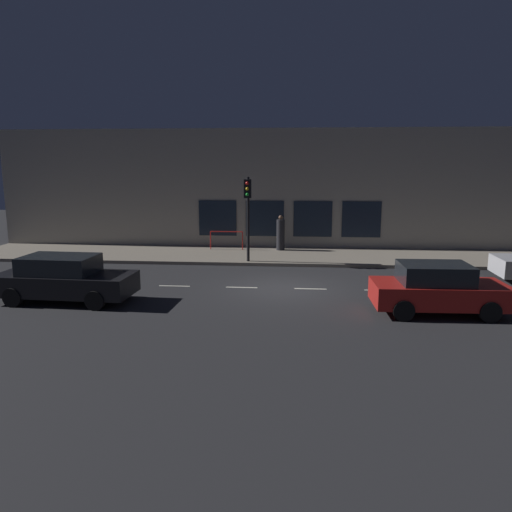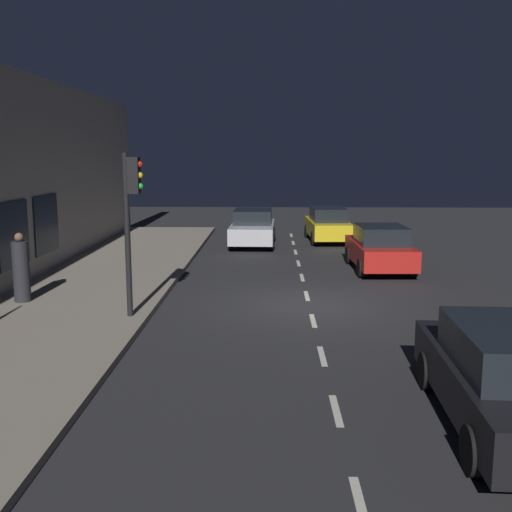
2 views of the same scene
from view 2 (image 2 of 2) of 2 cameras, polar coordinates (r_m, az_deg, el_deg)
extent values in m
plane|color=#28282B|center=(16.37, 5.02, -4.59)|extent=(60.00, 60.00, 0.00)
cube|color=gray|center=(17.12, -16.39, -4.06)|extent=(4.50, 32.00, 0.15)
cube|color=#192333|center=(21.18, -19.18, 2.85)|extent=(0.04, 2.06, 1.91)
cube|color=#192333|center=(18.80, -21.90, 1.89)|extent=(0.04, 2.06, 1.91)
cube|color=beige|center=(30.12, 3.35, 1.97)|extent=(0.12, 1.20, 0.01)
cube|color=beige|center=(27.55, 3.53, 1.25)|extent=(0.12, 1.20, 0.01)
cube|color=beige|center=(24.98, 3.75, 0.38)|extent=(0.12, 1.20, 0.01)
cube|color=beige|center=(22.42, 4.03, -0.69)|extent=(0.12, 1.20, 0.01)
cube|color=beige|center=(19.87, 4.37, -2.03)|extent=(0.12, 1.20, 0.01)
cube|color=beige|center=(17.33, 4.82, -3.77)|extent=(0.12, 1.20, 0.01)
cube|color=beige|center=(14.82, 5.42, -6.09)|extent=(0.12, 1.20, 0.01)
cube|color=beige|center=(12.35, 6.27, -9.36)|extent=(0.12, 1.20, 0.01)
cube|color=beige|center=(9.94, 7.57, -14.24)|extent=(0.12, 1.20, 0.01)
cube|color=beige|center=(7.65, 9.81, -22.10)|extent=(0.12, 1.20, 0.01)
cylinder|color=black|center=(14.56, -12.04, 1.86)|extent=(0.14, 0.14, 3.89)
cube|color=black|center=(14.40, -11.47, 7.48)|extent=(0.26, 0.32, 0.84)
sphere|color=red|center=(14.36, -10.95, 8.50)|extent=(0.15, 0.15, 0.15)
sphere|color=gold|center=(14.37, -10.92, 7.49)|extent=(0.15, 0.15, 0.15)
sphere|color=green|center=(14.38, -10.89, 6.49)|extent=(0.15, 0.15, 0.15)
cube|color=black|center=(9.81, 22.55, -11.30)|extent=(2.00, 4.66, 0.70)
cylinder|color=black|center=(10.98, 15.86, -10.40)|extent=(0.25, 0.65, 0.64)
cylinder|color=black|center=(8.44, 19.94, -16.90)|extent=(0.25, 0.65, 0.64)
cube|color=#B7B7BC|center=(26.60, -0.31, 2.33)|extent=(1.95, 4.35, 0.70)
cube|color=black|center=(26.70, -0.29, 3.76)|extent=(1.68, 2.28, 0.60)
cylinder|color=black|center=(25.29, 1.48, 1.24)|extent=(0.24, 0.65, 0.64)
cylinder|color=black|center=(25.38, -2.41, 1.27)|extent=(0.24, 0.65, 0.64)
cylinder|color=black|center=(27.93, 1.61, 2.04)|extent=(0.24, 0.65, 0.64)
cylinder|color=black|center=(28.02, -1.92, 2.06)|extent=(0.24, 0.65, 0.64)
cube|color=red|center=(21.35, 11.59, 0.32)|extent=(1.91, 4.10, 0.70)
cube|color=black|center=(21.10, 11.74, 2.00)|extent=(1.64, 2.15, 0.60)
cylinder|color=black|center=(22.46, 8.82, 0.06)|extent=(0.24, 0.65, 0.64)
cylinder|color=black|center=(22.79, 13.00, 0.06)|extent=(0.24, 0.65, 0.64)
cylinder|color=black|center=(20.03, 9.93, -1.13)|extent=(0.24, 0.65, 0.64)
cylinder|color=black|center=(20.39, 14.58, -1.11)|extent=(0.24, 0.65, 0.64)
cube|color=gold|center=(28.10, 6.78, 2.66)|extent=(1.91, 4.28, 0.70)
cube|color=black|center=(27.86, 6.86, 3.94)|extent=(1.60, 2.26, 0.60)
cylinder|color=black|center=(29.32, 4.88, 2.37)|extent=(0.25, 0.65, 0.64)
cylinder|color=black|center=(29.53, 7.94, 2.36)|extent=(0.25, 0.65, 0.64)
cylinder|color=black|center=(26.75, 5.48, 1.66)|extent=(0.25, 0.65, 0.64)
cylinder|color=black|center=(26.99, 8.83, 1.66)|extent=(0.25, 0.65, 0.64)
cylinder|color=#232328|center=(17.04, -21.30, -1.38)|extent=(0.55, 0.55, 1.60)
sphere|color=brown|center=(16.90, -21.49, 1.67)|extent=(0.23, 0.23, 0.23)
cube|color=brown|center=(16.98, -21.25, 1.72)|extent=(0.07, 0.06, 0.06)
camera|label=1|loc=(25.14, 51.44, 7.42)|focal=34.59mm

